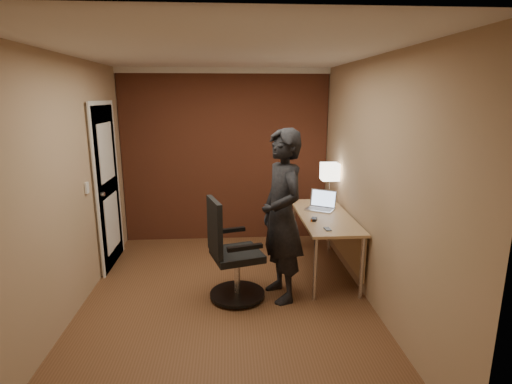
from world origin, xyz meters
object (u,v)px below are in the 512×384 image
(mouse, at_px, (314,219))
(desk_lamp, at_px, (330,172))
(person, at_px, (282,216))
(office_chair, at_px, (231,257))
(desk, at_px, (330,225))
(phone, at_px, (328,229))
(laptop, at_px, (321,204))

(mouse, bearing_deg, desk_lamp, 85.95)
(person, bearing_deg, desk_lamp, 129.15)
(mouse, xyz_separation_m, person, (-0.42, -0.37, 0.16))
(office_chair, xyz_separation_m, person, (0.54, 0.02, 0.42))
(desk, relative_size, office_chair, 1.38)
(office_chair, bearing_deg, phone, 4.07)
(desk_lamp, xyz_separation_m, laptop, (-0.16, -0.27, -0.35))
(phone, bearing_deg, office_chair, 179.91)
(desk_lamp, relative_size, phone, 4.65)
(desk, bearing_deg, desk_lamp, 78.65)
(office_chair, relative_size, person, 0.60)
(desk_lamp, distance_m, laptop, 0.48)
(mouse, height_order, office_chair, office_chair)
(desk_lamp, xyz_separation_m, phone, (-0.28, -1.06, -0.41))
(laptop, height_order, office_chair, office_chair)
(desk, distance_m, mouse, 0.36)
(phone, xyz_separation_m, person, (-0.50, -0.05, 0.17))
(phone, bearing_deg, mouse, 100.28)
(office_chair, height_order, person, person)
(desk, bearing_deg, phone, -107.57)
(laptop, relative_size, person, 0.23)
(desk, xyz_separation_m, office_chair, (-1.20, -0.61, -0.12))
(laptop, bearing_deg, desk_lamp, 59.69)
(mouse, height_order, phone, mouse)
(desk_lamp, height_order, laptop, desk_lamp)
(phone, bearing_deg, person, -177.94)
(phone, bearing_deg, desk, 68.27)
(desk, height_order, office_chair, office_chair)
(laptop, height_order, person, person)
(desk, xyz_separation_m, desk_lamp, (0.11, 0.53, 0.55))
(person, bearing_deg, phone, 80.12)
(desk_lamp, bearing_deg, office_chair, -139.09)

